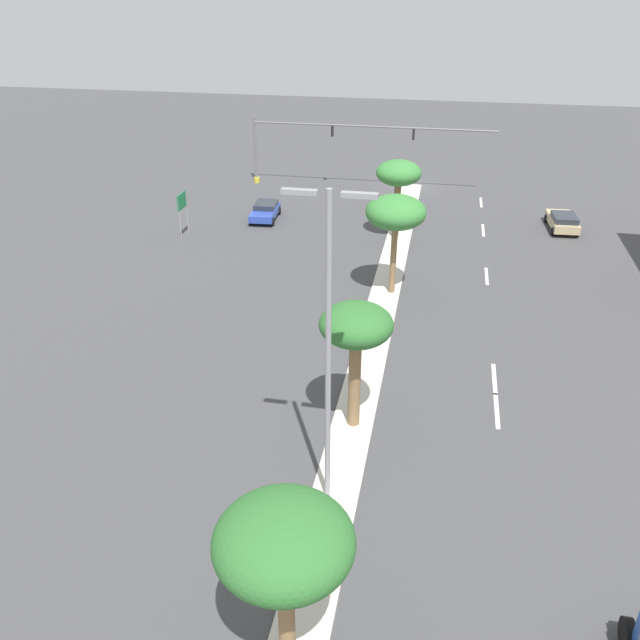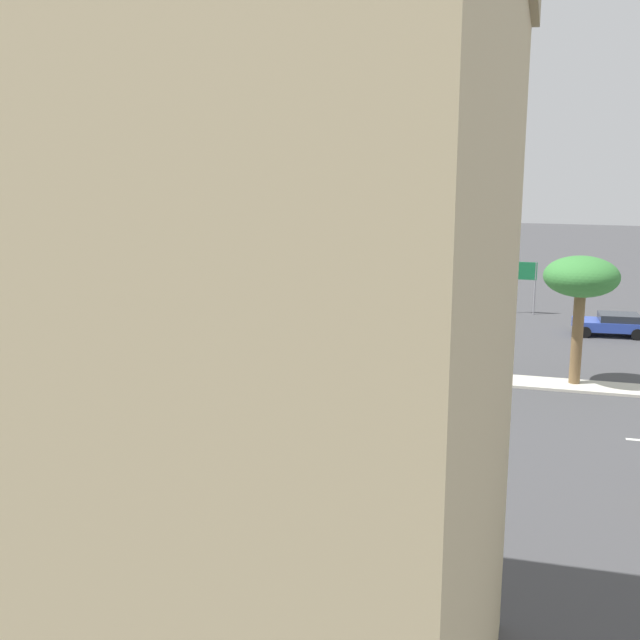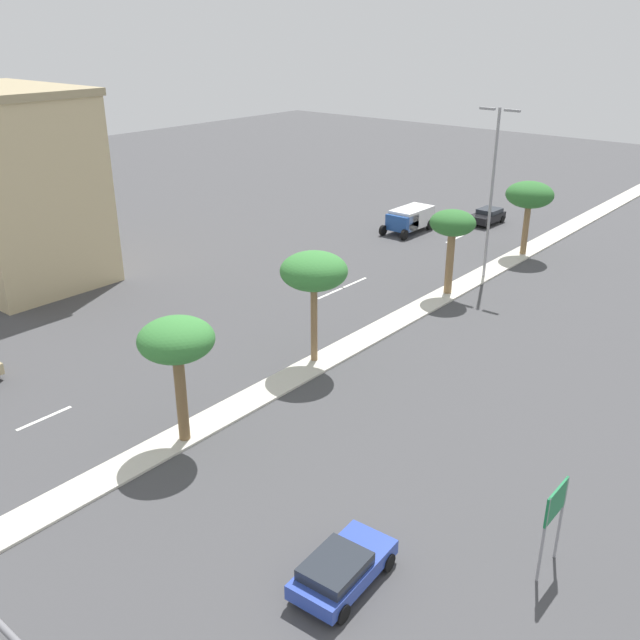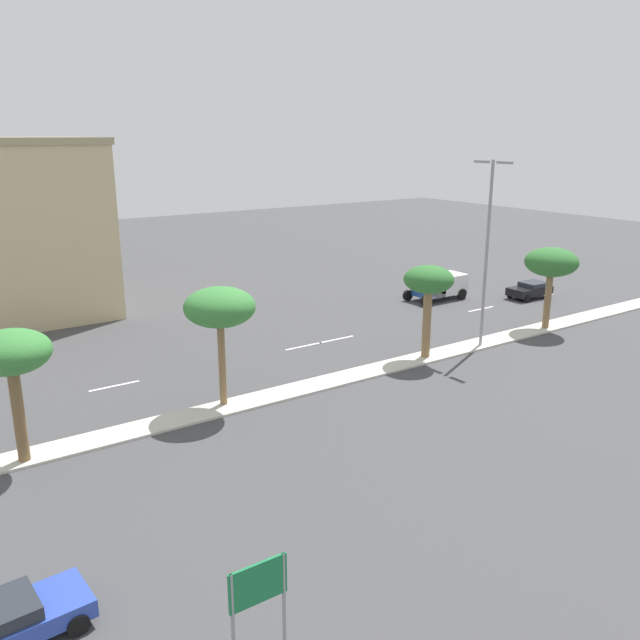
# 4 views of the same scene
# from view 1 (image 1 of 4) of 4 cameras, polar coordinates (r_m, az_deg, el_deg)

# --- Properties ---
(ground_plane) EXTENTS (160.00, 160.00, 0.00)m
(ground_plane) POSITION_cam_1_polar(r_m,az_deg,el_deg) (33.58, 4.26, -3.58)
(ground_plane) COLOR #424244
(median_curb) EXTENTS (1.80, 82.46, 0.12)m
(median_curb) POSITION_cam_1_polar(r_m,az_deg,el_deg) (26.22, 1.64, -13.81)
(median_curb) COLOR beige
(median_curb) RESTS_ON ground
(lane_stripe_far) EXTENTS (0.20, 2.80, 0.01)m
(lane_stripe_far) POSITION_cam_1_polar(r_m,az_deg,el_deg) (59.29, 13.92, 9.97)
(lane_stripe_far) COLOR silver
(lane_stripe_far) RESTS_ON ground
(lane_stripe_mid) EXTENTS (0.20, 2.80, 0.01)m
(lane_stripe_mid) POSITION_cam_1_polar(r_m,az_deg,el_deg) (52.54, 14.09, 7.64)
(lane_stripe_mid) COLOR silver
(lane_stripe_mid) RESTS_ON ground
(lane_stripe_near) EXTENTS (0.20, 2.80, 0.01)m
(lane_stripe_near) POSITION_cam_1_polar(r_m,az_deg,el_deg) (44.27, 14.38, 3.74)
(lane_stripe_near) COLOR silver
(lane_stripe_near) RESTS_ON ground
(lane_stripe_right) EXTENTS (0.20, 2.80, 0.01)m
(lane_stripe_right) POSITION_cam_1_polar(r_m,az_deg,el_deg) (33.17, 15.02, -5.00)
(lane_stripe_right) COLOR silver
(lane_stripe_right) RESTS_ON ground
(lane_stripe_outboard) EXTENTS (0.20, 2.80, 0.01)m
(lane_stripe_outboard) POSITION_cam_1_polar(r_m,az_deg,el_deg) (30.95, 15.22, -7.65)
(lane_stripe_outboard) COLOR silver
(lane_stripe_outboard) RESTS_ON ground
(traffic_signal_gantry) EXTENTS (22.09, 0.53, 6.09)m
(traffic_signal_gantry) POSITION_cam_1_polar(r_m,az_deg,el_deg) (61.33, 0.21, 15.39)
(traffic_signal_gantry) COLOR slate
(traffic_signal_gantry) RESTS_ON ground
(directional_road_sign) EXTENTS (0.10, 1.62, 3.35)m
(directional_road_sign) POSITION_cam_1_polar(r_m,az_deg,el_deg) (49.92, -11.97, 9.78)
(directional_road_sign) COLOR gray
(directional_road_sign) RESTS_ON ground
(palm_tree_front) EXTENTS (3.27, 3.27, 5.75)m
(palm_tree_front) POSITION_cam_1_polar(r_m,az_deg,el_deg) (48.21, 6.90, 12.51)
(palm_tree_front) COLOR brown
(palm_tree_front) RESTS_ON median_curb
(palm_tree_leading) EXTENTS (3.57, 3.57, 6.13)m
(palm_tree_leading) POSITION_cam_1_polar(r_m,az_deg,el_deg) (38.81, 6.66, 9.27)
(palm_tree_leading) COLOR olive
(palm_tree_leading) RESTS_ON median_curb
(palm_tree_right) EXTENTS (3.05, 3.05, 5.75)m
(palm_tree_right) POSITION_cam_1_polar(r_m,az_deg,el_deg) (26.42, 3.17, -0.77)
(palm_tree_right) COLOR olive
(palm_tree_right) RESTS_ON median_curb
(palm_tree_mid) EXTENTS (3.68, 3.68, 5.78)m
(palm_tree_mid) POSITION_cam_1_polar(r_m,az_deg,el_deg) (17.41, -3.18, -19.03)
(palm_tree_mid) COLOR olive
(palm_tree_mid) RESTS_ON median_curb
(street_lamp_right) EXTENTS (2.90, 0.24, 11.87)m
(street_lamp_right) POSITION_cam_1_polar(r_m,az_deg,el_deg) (21.44, 0.73, -1.64)
(street_lamp_right) COLOR gray
(street_lamp_right) RESTS_ON median_curb
(sedan_blue_mid) EXTENTS (2.21, 4.05, 1.28)m
(sedan_blue_mid) POSITION_cam_1_polar(r_m,az_deg,el_deg) (53.42, -4.82, 9.52)
(sedan_blue_mid) COLOR #2D47AD
(sedan_blue_mid) RESTS_ON ground
(sedan_tan_rear) EXTENTS (2.23, 4.41, 1.33)m
(sedan_tan_rear) POSITION_cam_1_polar(r_m,az_deg,el_deg) (54.20, 20.48, 8.14)
(sedan_tan_rear) COLOR tan
(sedan_tan_rear) RESTS_ON ground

